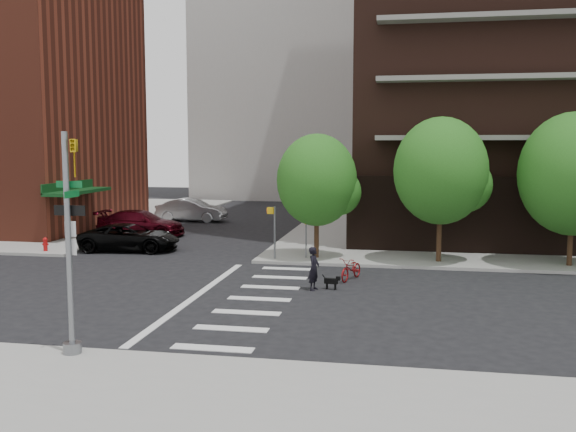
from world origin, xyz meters
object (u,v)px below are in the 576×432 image
Objects in this scene: parked_car_silver at (192,210)px; traffic_signal at (70,261)px; parked_car_maroon at (141,223)px; dog_walker at (314,269)px; parked_car_black at (130,237)px; fire_hydrant at (45,244)px; scooter at (351,269)px.

traffic_signal is at bearing -166.64° from parked_car_silver.
dog_walker is (13.01, -13.17, 0.06)m from parked_car_maroon.
parked_car_silver is at bearing -0.50° from parked_car_black.
parked_car_silver reaches higher than fire_hydrant.
parked_car_black is 13.70m from scooter.
fire_hydrant is (-10.03, 15.29, -2.15)m from traffic_signal.
traffic_signal is at bearing 163.01° from dog_walker.
fire_hydrant is 15.56m from parked_car_silver.
scooter is 1.09× the size of dog_walker.
parked_car_silver is 23.45m from scooter.
parked_car_maroon is 3.21× the size of dog_walker.
parked_car_maroon is 2.96× the size of scooter.
parked_car_black reaches higher than fire_hydrant.
scooter is (14.33, -11.03, -0.32)m from parked_car_maroon.
dog_walker reaches higher than parked_car_silver.
parked_car_maroon is at bearing 72.46° from fire_hydrant.
parked_car_maroon reaches higher than parked_car_black.
parked_car_maroon is (-1.75, 5.61, 0.07)m from parked_car_black.
fire_hydrant is at bearing 107.14° from parked_car_black.
dog_walker is at bearing -135.42° from parked_car_maroon.
parked_car_black is (4.05, 1.67, 0.19)m from fire_hydrant.
parked_car_silver is (2.93, 15.28, 0.31)m from fire_hydrant.
traffic_signal reaches higher than parked_car_black.
dog_walker reaches higher than parked_car_maroon.
traffic_signal is 31.44m from parked_car_silver.
parked_car_black is 1.02× the size of parked_car_silver.
dog_walker is (12.37, -21.18, 0.01)m from parked_car_silver.
fire_hydrant is at bearing 123.26° from traffic_signal.
dog_walker is at bearing -21.08° from fire_hydrant.
parked_car_black is at bearing 175.78° from scooter.
scooter is (6.60, 11.54, -2.20)m from traffic_signal.
parked_car_maroon is at bearing 108.91° from traffic_signal.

